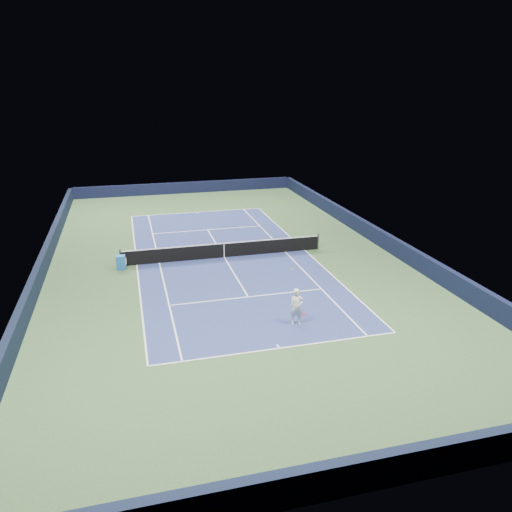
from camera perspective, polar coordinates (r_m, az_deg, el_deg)
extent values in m
plane|color=#304D2A|center=(32.06, -3.65, -0.15)|extent=(40.00, 40.00, 0.00)
cube|color=black|center=(50.84, -8.10, 7.75)|extent=(22.00, 0.35, 1.10)
cube|color=black|center=(15.29, 12.36, -23.03)|extent=(22.00, 0.35, 1.10)
cube|color=black|center=(35.46, 13.76, 2.20)|extent=(0.35, 40.00, 1.10)
cube|color=black|center=(31.78, -23.18, -0.88)|extent=(0.35, 40.00, 1.10)
cube|color=navy|center=(32.06, -3.65, -0.14)|extent=(10.97, 23.77, 0.01)
cube|color=white|center=(43.29, -6.75, 5.00)|extent=(10.97, 0.08, 0.00)
cube|color=white|center=(21.55, 2.67, -10.49)|extent=(10.97, 0.08, 0.00)
cube|color=white|center=(33.47, 5.59, 0.67)|extent=(0.08, 23.77, 0.00)
cube|color=white|center=(31.55, -13.47, -0.99)|extent=(0.08, 23.77, 0.00)
cube|color=white|center=(33.04, 3.36, 0.48)|extent=(0.08, 23.77, 0.00)
cube|color=white|center=(31.59, -10.99, -0.77)|extent=(0.08, 23.77, 0.00)
cube|color=white|center=(38.05, -5.55, 3.01)|extent=(8.23, 0.08, 0.00)
cube|color=white|center=(26.25, -0.90, -4.69)|extent=(8.23, 0.08, 0.00)
cube|color=white|center=(32.06, -3.65, -0.13)|extent=(0.08, 12.80, 0.00)
cube|color=white|center=(43.14, -6.73, 4.95)|extent=(0.08, 0.30, 0.00)
cube|color=white|center=(21.67, 2.55, -10.30)|extent=(0.08, 0.30, 0.00)
cylinder|color=black|center=(31.38, -15.20, -0.23)|extent=(0.10, 0.10, 1.07)
cylinder|color=black|center=(33.62, 7.09, 1.65)|extent=(0.10, 0.10, 1.07)
cube|color=black|center=(31.91, -3.67, 0.62)|extent=(12.80, 0.03, 0.91)
cube|color=white|center=(31.76, -3.69, 1.45)|extent=(12.80, 0.04, 0.06)
cube|color=white|center=(31.91, -3.67, 0.62)|extent=(0.05, 0.04, 0.91)
cube|color=#1D5EAE|center=(30.97, -15.18, -0.71)|extent=(0.56, 0.52, 0.85)
cube|color=white|center=(30.96, -14.65, -0.62)|extent=(0.07, 0.38, 0.38)
imported|color=silver|center=(23.22, 4.66, -5.79)|extent=(0.69, 0.52, 1.74)
cylinder|color=pink|center=(23.35, 5.44, -6.14)|extent=(0.03, 0.03, 0.29)
cylinder|color=black|center=(23.46, 5.42, -6.66)|extent=(0.29, 0.02, 0.29)
cylinder|color=pink|center=(23.46, 5.42, -6.66)|extent=(0.31, 0.03, 0.31)
sphere|color=yellow|center=(23.54, 4.19, -1.50)|extent=(0.07, 0.07, 0.07)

